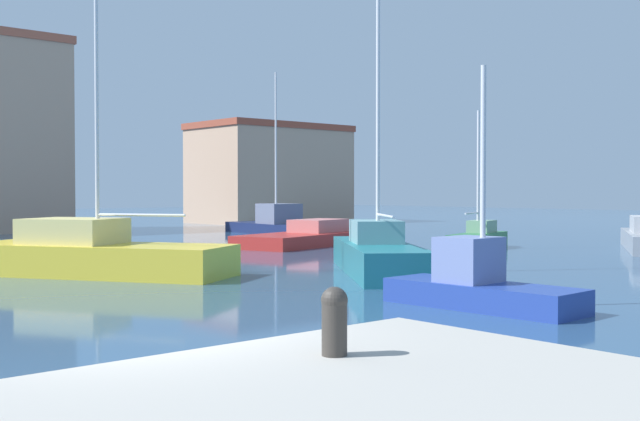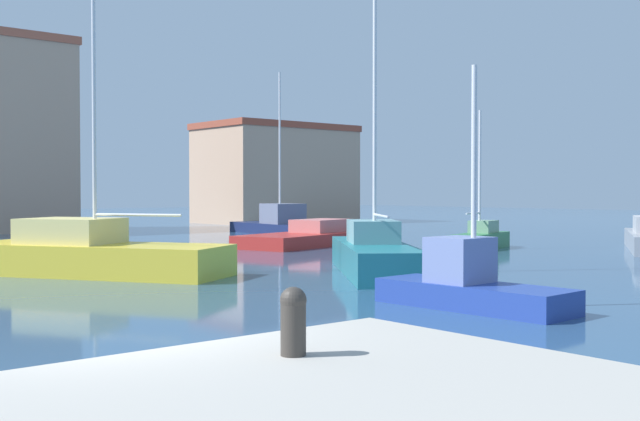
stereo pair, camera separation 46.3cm
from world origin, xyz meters
name	(u,v)px [view 1 (the left image)]	position (x,y,z in m)	size (l,w,h in m)	color
water	(230,252)	(15.00, 20.00, 0.00)	(160.00, 160.00, 0.00)	#2D5175
mooring_bollard	(334,318)	(0.72, -2.36, 1.45)	(0.24, 0.24, 0.61)	#38332D
sailboat_teal_inner_mooring	(377,254)	(13.49, 9.74, 0.61)	(6.20, 7.45, 8.88)	#1E707A
sailboat_navy_far_right	(277,224)	(24.95, 29.53, 0.60)	(3.49, 8.40, 9.62)	#19234C
sailboat_green_mid_harbor	(478,238)	(24.17, 14.05, 0.50)	(4.74, 2.67, 6.10)	#28703D
sailboat_blue_center_channel	(479,284)	(10.05, 3.22, 0.52)	(1.71, 4.54, 5.30)	#233D93
sailboat_yellow_distant_east	(93,254)	(6.58, 15.03, 0.66)	(6.63, 8.40, 10.75)	gold
motorboat_red_behind_lamppost	(311,236)	(20.30, 20.90, 0.40)	(9.07, 5.25, 1.20)	#B22823
harbor_office	(270,174)	(34.90, 43.18, 3.96)	(11.88, 7.69, 7.90)	tan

